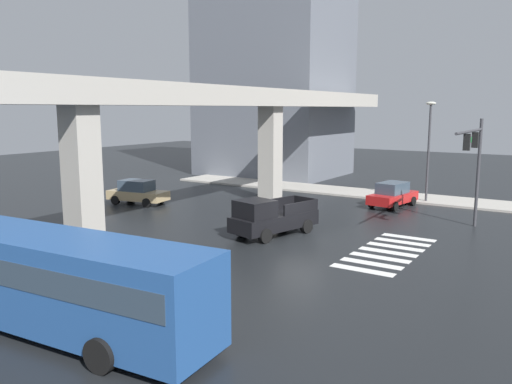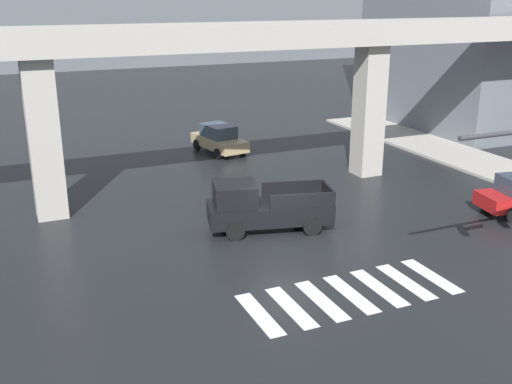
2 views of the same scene
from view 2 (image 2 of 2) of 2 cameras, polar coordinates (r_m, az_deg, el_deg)
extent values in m
plane|color=black|center=(24.09, 2.89, -4.74)|extent=(120.00, 120.00, 0.00)
cube|color=silver|center=(18.96, 0.30, -11.48)|extent=(0.55, 2.80, 0.01)
cube|color=silver|center=(19.37, 3.33, -10.81)|extent=(0.55, 2.80, 0.01)
cube|color=silver|center=(19.84, 6.21, -10.14)|extent=(0.55, 2.80, 0.01)
cube|color=silver|center=(20.36, 8.94, -9.49)|extent=(0.55, 2.80, 0.01)
cube|color=silver|center=(20.92, 11.52, -8.85)|extent=(0.55, 2.80, 0.01)
cube|color=silver|center=(21.52, 13.95, -8.22)|extent=(0.55, 2.80, 0.01)
cube|color=silver|center=(22.17, 16.24, -7.62)|extent=(0.55, 2.80, 0.01)
cube|color=#ADA89E|center=(28.50, -3.18, 14.45)|extent=(53.79, 2.26, 1.20)
cube|color=#ADA89E|center=(27.34, -19.39, 4.66)|extent=(1.30, 1.30, 6.92)
cube|color=#ADA89E|center=(32.79, 10.61, 7.52)|extent=(1.30, 1.30, 6.92)
cube|color=black|center=(25.07, 1.31, -1.86)|extent=(5.41, 3.07, 0.80)
cube|color=black|center=(24.56, -2.00, -0.20)|extent=(2.07, 2.11, 0.90)
cube|color=#3F5160|center=(24.51, -3.08, -0.26)|extent=(0.50, 1.65, 0.77)
cube|color=black|center=(24.27, 4.37, -0.85)|extent=(2.60, 0.73, 0.60)
cube|color=black|center=(25.88, 3.44, 0.40)|extent=(2.60, 0.73, 0.60)
cube|color=black|center=(25.41, 6.86, -0.04)|extent=(0.52, 1.72, 0.60)
cylinder|color=black|center=(24.14, -1.98, -3.70)|extent=(0.81, 0.45, 0.76)
cylinder|color=black|center=(25.81, -2.53, -2.22)|extent=(0.81, 0.45, 0.76)
cylinder|color=black|center=(24.73, 5.30, -3.22)|extent=(0.81, 0.45, 0.76)
cylinder|color=black|center=(26.36, 4.30, -1.81)|extent=(0.81, 0.45, 0.76)
cube|color=tan|center=(37.47, -3.49, 4.72)|extent=(2.44, 4.53, 0.64)
cube|color=#384756|center=(37.40, -3.58, 5.79)|extent=(1.84, 2.45, 0.76)
cylinder|color=black|center=(36.86, -1.28, 4.01)|extent=(0.34, 0.67, 0.64)
cylinder|color=black|center=(36.01, -3.61, 3.63)|extent=(0.34, 0.67, 0.64)
cylinder|color=black|center=(39.09, -3.35, 4.81)|extent=(0.34, 0.67, 0.64)
cylinder|color=black|center=(38.28, -5.59, 4.47)|extent=(0.34, 0.67, 0.64)
cylinder|color=black|center=(29.61, 21.03, -0.86)|extent=(0.67, 0.34, 0.64)
cylinder|color=black|center=(28.32, 22.99, -1.96)|extent=(0.67, 0.34, 0.64)
camera|label=1|loc=(15.48, -81.70, -7.71)|focal=36.11mm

